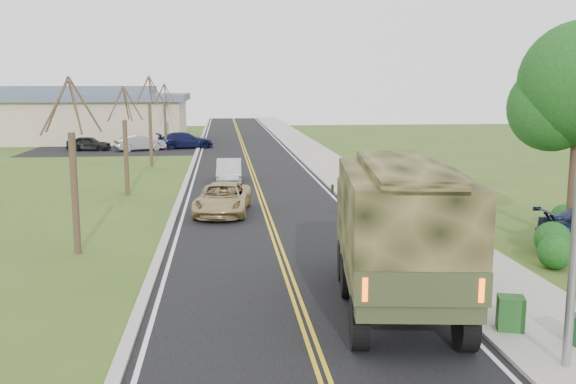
{
  "coord_description": "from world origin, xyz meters",
  "views": [
    {
      "loc": [
        -1.94,
        -12.23,
        5.8
      ],
      "look_at": [
        0.49,
        11.43,
        1.8
      ],
      "focal_mm": 40.0,
      "sensor_mm": 36.0,
      "label": 1
    }
  ],
  "objects": [
    {
      "name": "lot_car_dark",
      "position": [
        -13.7,
        45.85,
        0.65
      ],
      "size": [
        3.87,
        1.7,
        1.3
      ],
      "primitive_type": "imported",
      "rotation": [
        0.0,
        0.0,
        1.53
      ],
      "color": "black",
      "rests_on": "ground"
    },
    {
      "name": "bare_tree_b",
      "position": [
        -7.0,
        22.0,
        2.48
      ],
      "size": [
        1.83,
        2.14,
        5.73
      ],
      "color": "#38281C",
      "rests_on": "ground"
    },
    {
      "name": "sidewalk_right",
      "position": [
        5.9,
        40.0,
        0.05
      ],
      "size": [
        3.2,
        120.0,
        0.1
      ],
      "primitive_type": "cube",
      "color": "#9E998E",
      "rests_on": "ground"
    },
    {
      "name": "military_truck",
      "position": [
        2.49,
        3.46,
        2.24
      ],
      "size": [
        3.69,
        8.12,
        3.91
      ],
      "rotation": [
        0.0,
        0.0,
        -0.13
      ],
      "color": "black",
      "rests_on": "ground"
    },
    {
      "name": "curb_right",
      "position": [
        4.15,
        40.0,
        0.06
      ],
      "size": [
        0.3,
        120.0,
        0.12
      ],
      "primitive_type": "cube",
      "color": "#9E998E",
      "rests_on": "ground"
    },
    {
      "name": "bare_tree_c",
      "position": [
        -7.0,
        34.0,
        2.78
      ],
      "size": [
        2.04,
        2.39,
        6.42
      ],
      "color": "#38281C",
      "rests_on": "ground"
    },
    {
      "name": "utility_box_near",
      "position": [
        4.73,
        1.52,
        0.5
      ],
      "size": [
        0.72,
        0.65,
        0.8
      ],
      "primitive_type": "cube",
      "rotation": [
        0.0,
        0.0,
        -0.29
      ],
      "color": "#1C4E1B",
      "rests_on": "sidewalk_right"
    },
    {
      "name": "curb_left",
      "position": [
        -4.15,
        40.0,
        0.05
      ],
      "size": [
        0.3,
        120.0,
        0.1
      ],
      "primitive_type": "cube",
      "color": "#9E998E",
      "rests_on": "ground"
    },
    {
      "name": "lot_car_silver",
      "position": [
        -9.19,
        45.4,
        0.71
      ],
      "size": [
        4.57,
        3.18,
        1.43
      ],
      "primitive_type": "imported",
      "rotation": [
        0.0,
        0.0,
        2.0
      ],
      "color": "#A7A7AC",
      "rests_on": "ground"
    },
    {
      "name": "lot_car_navy",
      "position": [
        -5.34,
        47.15,
        0.74
      ],
      "size": [
        5.46,
        3.24,
        1.48
      ],
      "primitive_type": "imported",
      "rotation": [
        0.0,
        0.0,
        1.81
      ],
      "color": "black",
      "rests_on": "ground"
    },
    {
      "name": "commercial_building",
      "position": [
        -15.98,
        55.97,
        2.69
      ],
      "size": [
        25.5,
        21.5,
        5.65
      ],
      "color": "tan",
      "rests_on": "ground"
    },
    {
      "name": "suv_champagne",
      "position": [
        -1.96,
        16.45,
        0.69
      ],
      "size": [
        2.86,
        5.2,
        1.38
      ],
      "primitive_type": "imported",
      "rotation": [
        0.0,
        0.0,
        -0.12
      ],
      "color": "tan",
      "rests_on": "ground"
    },
    {
      "name": "bare_tree_a",
      "position": [
        -7.0,
        10.0,
        2.63
      ],
      "size": [
        1.93,
        2.26,
        6.08
      ],
      "color": "#38281C",
      "rests_on": "ground"
    },
    {
      "name": "sedan_silver",
      "position": [
        -1.58,
        25.97,
        0.69
      ],
      "size": [
        1.53,
        4.21,
        1.38
      ],
      "primitive_type": "imported",
      "rotation": [
        0.0,
        0.0,
        -0.02
      ],
      "color": "#B8B9BE",
      "rests_on": "ground"
    },
    {
      "name": "bare_tree_d",
      "position": [
        -7.0,
        46.0,
        2.55
      ],
      "size": [
        1.88,
        2.2,
        5.91
      ],
      "color": "#38281C",
      "rests_on": "ground"
    },
    {
      "name": "ground",
      "position": [
        0.0,
        0.0,
        0.0
      ],
      "size": [
        160.0,
        160.0,
        0.0
      ],
      "primitive_type": "plane",
      "color": "#35501A",
      "rests_on": "ground"
    },
    {
      "name": "road",
      "position": [
        0.0,
        40.0,
        0.01
      ],
      "size": [
        8.0,
        120.0,
        0.01
      ],
      "primitive_type": "cube",
      "color": "black",
      "rests_on": "ground"
    }
  ]
}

